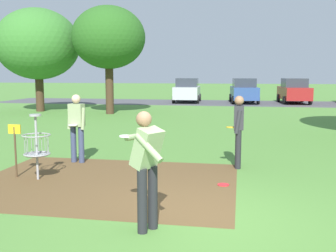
% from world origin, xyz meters
% --- Properties ---
extents(ground_plane, '(160.00, 160.00, 0.00)m').
position_xyz_m(ground_plane, '(0.00, 0.00, 0.00)').
color(ground_plane, '#518438').
extents(dirt_tee_pad, '(5.34, 4.15, 0.01)m').
position_xyz_m(dirt_tee_pad, '(-2.10, 1.84, 0.00)').
color(dirt_tee_pad, brown).
rests_on(dirt_tee_pad, ground).
extents(disc_golf_basket, '(0.98, 0.58, 1.39)m').
position_xyz_m(disc_golf_basket, '(-3.63, 1.80, 0.75)').
color(disc_golf_basket, '#9E9EA3').
rests_on(disc_golf_basket, ground).
extents(player_foreground_watching, '(0.49, 0.42, 1.71)m').
position_xyz_m(player_foreground_watching, '(-3.39, 3.49, 0.97)').
color(player_foreground_watching, '#384260').
rests_on(player_foreground_watching, ground).
extents(player_throwing, '(0.40, 0.47, 1.71)m').
position_xyz_m(player_throwing, '(0.58, 3.63, 0.97)').
color(player_throwing, '#232328').
rests_on(player_throwing, ground).
extents(player_waiting_right, '(0.84, 0.93, 1.71)m').
position_xyz_m(player_waiting_right, '(-0.67, -0.49, 0.99)').
color(player_waiting_right, '#232328').
rests_on(player_waiting_right, ground).
extents(frisbee_by_tee, '(0.21, 0.21, 0.02)m').
position_xyz_m(frisbee_by_tee, '(-1.93, 5.02, 0.01)').
color(frisbee_by_tee, orange).
rests_on(frisbee_by_tee, ground).
extents(frisbee_far_left, '(0.24, 0.24, 0.02)m').
position_xyz_m(frisbee_far_left, '(0.31, 2.04, 0.01)').
color(frisbee_far_left, red).
rests_on(frisbee_far_left, ground).
extents(tree_near_left, '(4.78, 4.78, 5.92)m').
position_xyz_m(tree_near_left, '(-10.93, 15.95, 3.87)').
color(tree_near_left, '#422D1E').
rests_on(tree_near_left, ground).
extents(tree_mid_left, '(3.96, 3.96, 5.82)m').
position_xyz_m(tree_mid_left, '(-6.45, 15.28, 4.11)').
color(tree_mid_left, '#422D1E').
rests_on(tree_mid_left, ground).
extents(parking_lot_strip, '(36.00, 6.00, 0.01)m').
position_xyz_m(parking_lot_strip, '(0.00, 24.56, 0.00)').
color(parking_lot_strip, '#4C4C51').
rests_on(parking_lot_strip, ground).
extents(parked_car_leftmost, '(2.13, 4.28, 1.84)m').
position_xyz_m(parked_car_leftmost, '(-3.41, 24.83, 0.92)').
color(parked_car_leftmost, '#B2B7BC').
rests_on(parked_car_leftmost, ground).
extents(parked_car_center_left, '(2.26, 4.34, 1.84)m').
position_xyz_m(parked_car_center_left, '(0.88, 24.81, 0.92)').
color(parked_car_center_left, '#2D4784').
rests_on(parked_car_center_left, ground).
extents(parked_car_center_right, '(2.21, 4.32, 1.84)m').
position_xyz_m(parked_car_center_right, '(4.53, 25.18, 0.92)').
color(parked_car_center_right, maroon).
rests_on(parked_car_center_right, ground).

